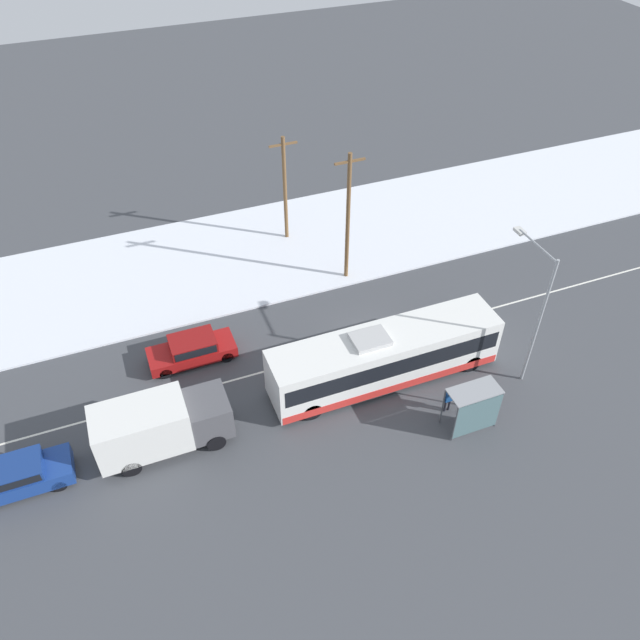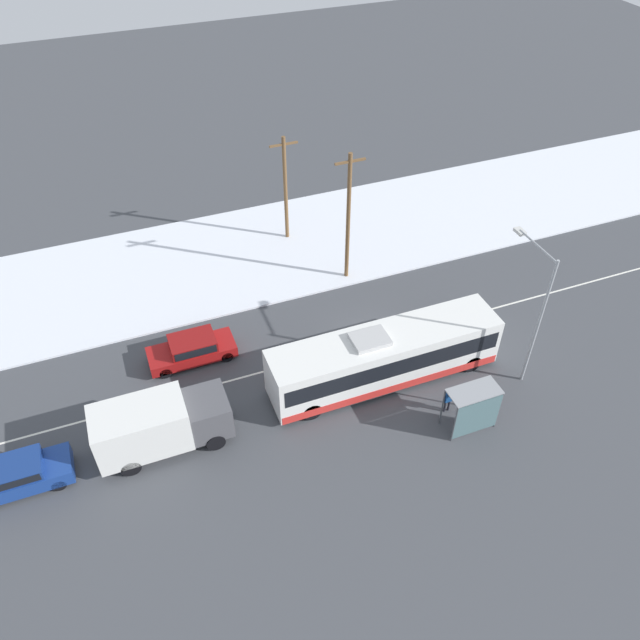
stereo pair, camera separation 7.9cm
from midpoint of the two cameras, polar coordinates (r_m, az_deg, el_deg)
ground_plane at (r=34.41m, az=4.74°, el=-2.03°), size 120.00×120.00×0.00m
snow_lot at (r=41.80m, az=-1.25°, el=7.21°), size 80.00×10.68×0.12m
lane_marking_center at (r=34.41m, az=4.74°, el=-2.03°), size 60.00×0.12×0.00m
city_bus at (r=31.45m, az=5.98°, el=-3.36°), size 11.89×2.57×3.19m
box_truck at (r=29.32m, az=-14.44°, el=-9.21°), size 6.05×2.30×2.80m
sedan_car at (r=33.51m, az=-11.54°, el=-2.53°), size 4.56×1.80×1.44m
parked_car_near_truck at (r=30.64m, az=-25.69°, el=-12.54°), size 4.20×1.80×1.47m
pedestrian_at_stop at (r=30.87m, az=11.74°, el=-6.94°), size 0.57×0.25×1.57m
bus_shelter at (r=29.84m, az=14.08°, el=-7.61°), size 2.44×1.20×2.40m
streetlamp at (r=31.18m, az=19.15°, el=1.76°), size 0.36×3.16×7.57m
utility_pole_roadside at (r=36.31m, az=2.67°, el=9.40°), size 1.80×0.24×8.32m
utility_pole_snowlot at (r=40.30m, az=-3.12°, el=11.99°), size 1.80×0.24×7.22m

